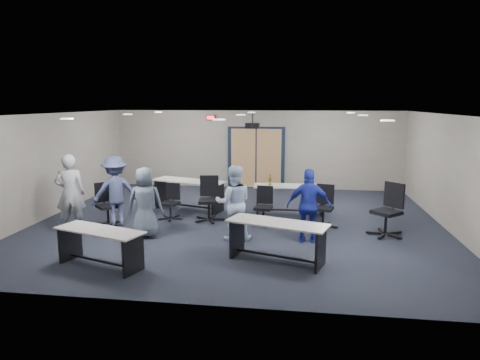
# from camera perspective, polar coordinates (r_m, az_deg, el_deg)

# --- Properties ---
(floor) EXTENTS (10.00, 10.00, 0.00)m
(floor) POSITION_cam_1_polar(r_m,az_deg,el_deg) (10.84, -0.25, -5.64)
(floor) COLOR black
(floor) RESTS_ON ground
(back_wall) EXTENTS (10.00, 0.04, 2.70)m
(back_wall) POSITION_cam_1_polar(r_m,az_deg,el_deg) (14.98, 2.18, 4.08)
(back_wall) COLOR gray
(back_wall) RESTS_ON floor
(front_wall) EXTENTS (10.00, 0.04, 2.70)m
(front_wall) POSITION_cam_1_polar(r_m,az_deg,el_deg) (6.22, -6.14, -4.99)
(front_wall) COLOR gray
(front_wall) RESTS_ON floor
(left_wall) EXTENTS (0.04, 9.00, 2.70)m
(left_wall) POSITION_cam_1_polar(r_m,az_deg,el_deg) (12.29, -24.03, 1.80)
(left_wall) COLOR gray
(left_wall) RESTS_ON floor
(right_wall) EXTENTS (0.04, 9.00, 2.70)m
(right_wall) POSITION_cam_1_polar(r_m,az_deg,el_deg) (11.02, 26.43, 0.72)
(right_wall) COLOR gray
(right_wall) RESTS_ON floor
(ceiling) EXTENTS (10.00, 9.00, 0.04)m
(ceiling) POSITION_cam_1_polar(r_m,az_deg,el_deg) (10.42, -0.26, 8.77)
(ceiling) COLOR white
(ceiling) RESTS_ON back_wall
(double_door) EXTENTS (2.00, 0.07, 2.20)m
(double_door) POSITION_cam_1_polar(r_m,az_deg,el_deg) (14.98, 2.16, 2.92)
(double_door) COLOR black
(double_door) RESTS_ON back_wall
(exit_sign) EXTENTS (0.32, 0.07, 0.18)m
(exit_sign) POSITION_cam_1_polar(r_m,az_deg,el_deg) (15.09, -3.93, 8.30)
(exit_sign) COLOR black
(exit_sign) RESTS_ON back_wall
(ceiling_projector) EXTENTS (0.35, 0.32, 0.37)m
(ceiling_projector) POSITION_cam_1_polar(r_m,az_deg,el_deg) (10.89, 1.69, 7.28)
(ceiling_projector) COLOR black
(ceiling_projector) RESTS_ON ceiling
(ceiling_can_lights) EXTENTS (6.24, 5.74, 0.02)m
(ceiling_can_lights) POSITION_cam_1_polar(r_m,az_deg,el_deg) (10.67, -0.07, 8.65)
(ceiling_can_lights) COLOR white
(ceiling_can_lights) RESTS_ON ceiling
(table_front_left) EXTENTS (1.83, 1.10, 0.70)m
(table_front_left) POSITION_cam_1_polar(r_m,az_deg,el_deg) (8.31, -18.17, -7.76)
(table_front_left) COLOR #ABA9A2
(table_front_left) RESTS_ON floor
(table_front_right) EXTENTS (2.00, 1.19, 0.77)m
(table_front_right) POSITION_cam_1_polar(r_m,az_deg,el_deg) (8.15, 4.97, -7.26)
(table_front_right) COLOR #ABA9A2
(table_front_right) RESTS_ON floor
(table_back_left) EXTENTS (2.18, 1.28, 0.98)m
(table_back_left) POSITION_cam_1_polar(r_m,az_deg,el_deg) (12.03, -6.80, -1.28)
(table_back_left) COLOR #ABA9A2
(table_back_left) RESTS_ON floor
(table_back_right) EXTENTS (1.97, 0.75, 1.08)m
(table_back_right) POSITION_cam_1_polar(r_m,az_deg,el_deg) (11.57, 6.64, -1.91)
(table_back_right) COLOR #ABA9A2
(table_back_right) RESTS_ON floor
(chair_back_a) EXTENTS (0.64, 0.64, 0.92)m
(chair_back_a) POSITION_cam_1_polar(r_m,az_deg,el_deg) (11.13, -9.30, -2.91)
(chair_back_a) COLOR black
(chair_back_a) RESTS_ON floor
(chair_back_b) EXTENTS (0.81, 0.81, 1.14)m
(chair_back_b) POSITION_cam_1_polar(r_m,az_deg,el_deg) (10.84, -4.16, -2.56)
(chair_back_b) COLOR black
(chair_back_b) RESTS_ON floor
(chair_back_c) EXTENTS (0.66, 0.66, 0.95)m
(chair_back_c) POSITION_cam_1_polar(r_m,az_deg,el_deg) (10.51, 3.13, -3.51)
(chair_back_c) COLOR black
(chair_back_c) RESTS_ON floor
(chair_back_d) EXTENTS (0.78, 0.78, 1.02)m
(chair_back_d) POSITION_cam_1_polar(r_m,az_deg,el_deg) (10.48, 11.04, -3.50)
(chair_back_d) COLOR black
(chair_back_d) RESTS_ON floor
(chair_loose_left) EXTENTS (0.93, 0.93, 1.04)m
(chair_loose_left) POSITION_cam_1_polar(r_m,az_deg,el_deg) (10.96, -17.26, -3.13)
(chair_loose_left) COLOR black
(chair_loose_left) RESTS_ON floor
(chair_loose_right) EXTENTS (1.06, 1.06, 1.20)m
(chair_loose_right) POSITION_cam_1_polar(r_m,az_deg,el_deg) (10.16, 18.96, -3.82)
(chair_loose_right) COLOR black
(chair_loose_right) RESTS_ON floor
(person_gray) EXTENTS (0.77, 0.63, 1.83)m
(person_gray) POSITION_cam_1_polar(r_m,az_deg,el_deg) (10.61, -21.68, -1.66)
(person_gray) COLOR #989EA6
(person_gray) RESTS_ON floor
(person_plaid) EXTENTS (0.85, 0.63, 1.59)m
(person_plaid) POSITION_cam_1_polar(r_m,az_deg,el_deg) (9.73, -12.53, -2.93)
(person_plaid) COLOR #4E5A6C
(person_plaid) RESTS_ON floor
(person_lightblue) EXTENTS (0.90, 0.76, 1.65)m
(person_lightblue) POSITION_cam_1_polar(r_m,az_deg,el_deg) (9.33, -0.84, -3.06)
(person_lightblue) COLOR #C0DBFF
(person_lightblue) RESTS_ON floor
(person_navy) EXTENTS (0.95, 0.42, 1.61)m
(person_navy) POSITION_cam_1_polar(r_m,az_deg,el_deg) (9.26, 9.19, -3.43)
(person_navy) COLOR #1C289E
(person_navy) RESTS_ON floor
(person_back) EXTENTS (1.28, 1.12, 1.71)m
(person_back) POSITION_cam_1_polar(r_m,az_deg,el_deg) (10.81, -16.25, -1.43)
(person_back) COLOR #3E466F
(person_back) RESTS_ON floor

